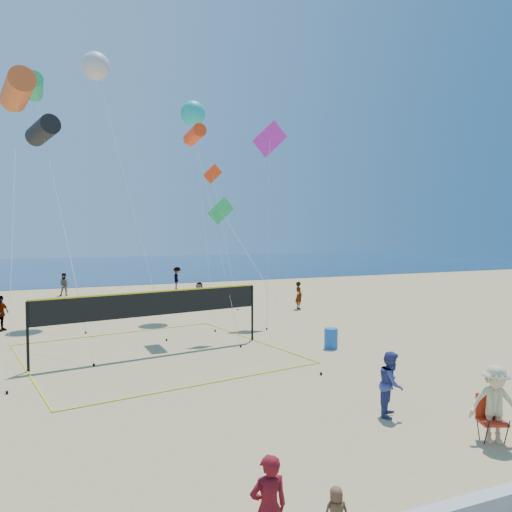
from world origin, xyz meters
name	(u,v)px	position (x,y,z in m)	size (l,w,h in m)	color
ground	(279,476)	(0.00, 0.00, 0.00)	(120.00, 120.00, 0.00)	tan
ocean	(81,267)	(0.00, 62.00, 0.01)	(140.00, 50.00, 0.03)	#10294D
woman	(269,509)	(-1.29, -2.33, 0.84)	(0.61, 0.40, 1.68)	maroon
bystander_a	(391,384)	(4.27, 1.86, 0.88)	(0.85, 0.66, 1.75)	navy
bystander_b	(495,404)	(5.44, -0.52, 0.93)	(1.20, 0.69, 1.86)	#D0BF8A
far_person_0	(0,313)	(-6.48, 18.72, 0.89)	(1.05, 0.44, 1.78)	gray
far_person_1	(199,295)	(4.85, 22.17, 0.83)	(1.53, 0.49, 1.65)	gray
far_person_2	(299,295)	(10.52, 19.07, 0.88)	(0.64, 0.42, 1.76)	gray
far_person_3	(65,284)	(-3.04, 31.77, 0.87)	(0.85, 0.66, 1.75)	gray
far_person_4	(177,278)	(5.83, 32.05, 0.97)	(1.26, 0.72, 1.94)	gray
camp_chair	(490,415)	(5.44, -0.38, 0.62)	(0.76, 0.87, 1.22)	#B22814
trash_barrel	(331,338)	(6.84, 9.16, 0.43)	(0.57, 0.57, 0.85)	blue
volleyball_net	(154,311)	(-0.32, 11.12, 1.78)	(11.10, 10.97, 2.58)	black
kite_0	(17,90)	(-5.36, 16.40, 11.41)	(1.70, 10.06, 12.18)	#D35320
kite_1	(43,131)	(-4.34, 19.39, 10.20)	(2.52, 10.66, 10.89)	black
kite_2	(195,135)	(2.54, 14.93, 9.70)	(1.22, 5.02, 10.17)	#F43C12
kite_4	(227,220)	(3.40, 12.75, 5.50)	(1.83, 7.59, 6.63)	#21B65A
kite_5	(270,145)	(7.40, 16.73, 9.81)	(2.63, 3.24, 11.23)	#D624BF
kite_6	(96,66)	(-1.38, 22.34, 14.73)	(3.01, 10.02, 15.56)	silver
kite_7	(193,113)	(4.11, 20.81, 12.14)	(1.75, 7.40, 12.90)	#1DB2B4
kite_8	(34,87)	(-4.73, 21.96, 13.07)	(2.66, 6.73, 13.69)	#21B65A
kite_9	(214,182)	(6.89, 25.21, 8.46)	(1.46, 5.67, 9.83)	#F43C12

